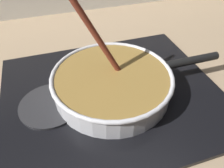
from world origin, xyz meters
name	(u,v)px	position (x,y,z in m)	size (l,w,h in m)	color
hob_plate	(112,94)	(-0.02, 0.22, 0.01)	(0.56, 0.48, 0.01)	black
burner_ring	(112,91)	(-0.02, 0.22, 0.02)	(0.20, 0.20, 0.01)	#592D0C
spare_burner	(50,105)	(-0.18, 0.22, 0.01)	(0.15, 0.15, 0.01)	#262628
cooking_pan	(113,82)	(-0.02, 0.22, 0.05)	(0.46, 0.30, 0.30)	silver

